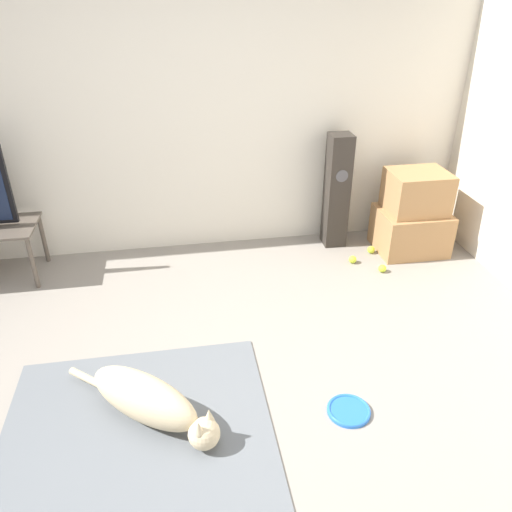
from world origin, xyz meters
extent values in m
plane|color=gray|center=(0.00, 0.00, 0.00)|extent=(12.00, 12.00, 0.00)
cube|color=silver|center=(0.00, 2.10, 1.27)|extent=(8.00, 0.06, 2.55)
cube|color=slate|center=(-0.28, -0.05, 0.01)|extent=(1.45, 1.28, 0.01)
ellipsoid|color=beige|center=(-0.23, 0.04, 0.15)|extent=(0.69, 0.64, 0.27)
sphere|color=beige|center=(0.07, -0.22, 0.10)|extent=(0.17, 0.17, 0.17)
cone|color=beige|center=(0.10, -0.19, 0.19)|extent=(0.05, 0.05, 0.08)
cone|color=beige|center=(0.04, -0.26, 0.19)|extent=(0.05, 0.05, 0.08)
cylinder|color=beige|center=(-0.59, 0.34, 0.07)|extent=(0.20, 0.18, 0.04)
cylinder|color=blue|center=(0.89, -0.12, 0.01)|extent=(0.25, 0.25, 0.02)
torus|color=blue|center=(0.89, -0.12, 0.02)|extent=(0.25, 0.25, 0.02)
cube|color=#A87A4C|center=(2.06, 1.65, 0.19)|extent=(0.59, 0.49, 0.37)
cube|color=#A87A4C|center=(2.06, 1.65, 0.55)|extent=(0.49, 0.41, 0.35)
cube|color=#2D2823|center=(1.43, 1.88, 0.51)|extent=(0.19, 0.19, 1.01)
cylinder|color=#4C4C51|center=(1.43, 1.78, 0.68)|extent=(0.11, 0.00, 0.11)
cylinder|color=brown|center=(-1.11, 1.55, 0.22)|extent=(0.04, 0.04, 0.43)
cylinder|color=brown|center=(-1.11, 1.98, 0.22)|extent=(0.04, 0.04, 0.43)
sphere|color=#C6E033|center=(1.67, 1.30, 0.03)|extent=(0.07, 0.07, 0.07)
sphere|color=#C6E033|center=(1.70, 1.63, 0.03)|extent=(0.07, 0.07, 0.07)
sphere|color=#C6E033|center=(1.48, 1.49, 0.03)|extent=(0.07, 0.07, 0.07)
camera|label=1|loc=(0.03, -2.03, 2.15)|focal=35.00mm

